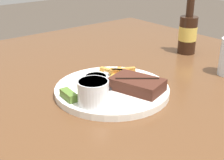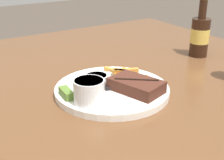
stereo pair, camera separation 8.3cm
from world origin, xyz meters
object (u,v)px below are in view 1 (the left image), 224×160
knife_utensil (128,86)px  beer_bottle (188,32)px  steak_portion (137,84)px  coleslaw_cup (93,91)px  dipping_sauce_cup (96,80)px  dinner_plate (112,90)px  fork_utensil (107,75)px  pickle_spear (69,95)px

knife_utensil → beer_bottle: bearing=35.5°
steak_portion → coleslaw_cup: coleslaw_cup is taller
dipping_sauce_cup → knife_utensil: dipping_sauce_cup is taller
dipping_sauce_cup → beer_bottle: (-0.07, 0.46, 0.04)m
dinner_plate → fork_utensil: (-0.07, 0.04, 0.01)m
dinner_plate → steak_portion: steak_portion is taller
dinner_plate → coleslaw_cup: size_ratio=4.11×
beer_bottle → dipping_sauce_cup: bearing=-81.9°
steak_portion → dipping_sauce_cup: 0.11m
pickle_spear → fork_utensil: (-0.06, 0.17, -0.01)m
dinner_plate → beer_bottle: size_ratio=1.41×
coleslaw_cup → steak_portion: bearing=87.0°
beer_bottle → knife_utensil: bearing=-72.6°
coleslaw_cup → knife_utensil: coleslaw_cup is taller
steak_portion → dipping_sauce_cup: size_ratio=2.41×
steak_portion → coleslaw_cup: (-0.01, -0.14, 0.02)m
dinner_plate → dipping_sauce_cup: (-0.03, -0.03, 0.02)m
knife_utensil → beer_bottle: beer_bottle is taller
pickle_spear → fork_utensil: 0.18m
steak_portion → beer_bottle: size_ratio=0.70×
fork_utensil → dinner_plate: bearing=0.0°
steak_portion → fork_utensil: steak_portion is taller
dipping_sauce_cup → pickle_spear: bearing=-77.3°
beer_bottle → pickle_spear: bearing=-81.1°
fork_utensil → pickle_spear: bearing=-41.5°
dipping_sauce_cup → pickle_spear: dipping_sauce_cup is taller
fork_utensil → beer_bottle: (-0.03, 0.39, 0.06)m
dinner_plate → coleslaw_cup: bearing=-63.2°
steak_portion → pickle_spear: steak_portion is taller
steak_portion → dipping_sauce_cup: steak_portion is taller
steak_portion → pickle_spear: size_ratio=2.62×
dinner_plate → dipping_sauce_cup: size_ratio=4.88×
knife_utensil → coleslaw_cup: bearing=-152.3°
fork_utensil → beer_bottle: 0.40m
fork_utensil → knife_utensil: (0.10, -0.01, 0.00)m
knife_utensil → beer_bottle: size_ratio=0.74×
steak_portion → fork_utensil: size_ratio=1.24×
coleslaw_cup → knife_utensil: size_ratio=0.46×
coleslaw_cup → knife_utensil: (-0.02, 0.13, -0.03)m
pickle_spear → beer_bottle: (-0.09, 0.56, 0.05)m
coleslaw_cup → beer_bottle: size_ratio=0.34×
dinner_plate → pickle_spear: pickle_spear is taller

